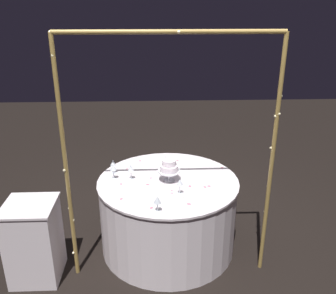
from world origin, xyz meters
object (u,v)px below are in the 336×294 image
(wine_glass_1, at_px, (113,164))
(cake_knife, at_px, (171,194))
(side_table, at_px, (34,241))
(wine_glass_2, at_px, (180,183))
(wine_glass_0, at_px, (113,168))
(wine_glass_3, at_px, (157,200))
(wine_glass_4, at_px, (131,169))
(decorative_arch, at_px, (170,131))
(main_table, at_px, (168,214))
(tiered_cake, at_px, (169,167))

(wine_glass_1, distance_m, cake_knife, 0.74)
(side_table, xyz_separation_m, wine_glass_2, (-1.32, -0.12, 0.49))
(side_table, xyz_separation_m, wine_glass_1, (-0.68, -0.58, 0.49))
(wine_glass_2, bearing_deg, wine_glass_0, -27.55)
(side_table, distance_m, wine_glass_1, 1.02)
(wine_glass_3, distance_m, wine_glass_4, 0.65)
(decorative_arch, xyz_separation_m, wine_glass_0, (0.53, -0.43, -0.53))
(side_table, bearing_deg, main_table, -161.90)
(wine_glass_1, xyz_separation_m, wine_glass_3, (-0.44, 0.75, 0.00))
(wine_glass_3, distance_m, cake_knife, 0.32)
(decorative_arch, xyz_separation_m, side_table, (1.22, 0.02, -1.02))
(side_table, xyz_separation_m, tiered_cake, (-1.23, -0.39, 0.53))
(side_table, bearing_deg, wine_glass_4, -153.12)
(tiered_cake, distance_m, wine_glass_0, 0.54)
(decorative_arch, bearing_deg, cake_knife, -101.14)
(main_table, relative_size, wine_glass_3, 9.59)
(side_table, bearing_deg, decorative_arch, -179.09)
(decorative_arch, bearing_deg, wine_glass_4, -49.39)
(wine_glass_0, distance_m, wine_glass_1, 0.13)
(main_table, relative_size, wine_glass_1, 9.55)
(main_table, height_order, tiered_cake, tiered_cake)
(wine_glass_4, bearing_deg, main_table, 173.99)
(wine_glass_1, height_order, wine_glass_4, wine_glass_4)
(wine_glass_1, height_order, wine_glass_3, same)
(wine_glass_3, bearing_deg, tiered_cake, -102.26)
(tiered_cake, xyz_separation_m, wine_glass_0, (0.54, -0.06, -0.03))
(decorative_arch, distance_m, wine_glass_3, 0.58)
(side_table, bearing_deg, wine_glass_1, -139.17)
(wine_glass_4, xyz_separation_m, cake_knife, (-0.38, 0.33, -0.11))
(side_table, bearing_deg, wine_glass_2, -174.61)
(side_table, height_order, tiered_cake, tiered_cake)
(decorative_arch, xyz_separation_m, main_table, (-0.00, -0.38, -1.02))
(side_table, bearing_deg, wine_glass_3, 171.61)
(wine_glass_2, bearing_deg, decorative_arch, 47.46)
(wine_glass_3, relative_size, cake_knife, 0.55)
(wine_glass_2, relative_size, cake_knife, 0.57)
(tiered_cake, bearing_deg, cake_knife, 91.50)
(wine_glass_1, xyz_separation_m, wine_glass_2, (-0.64, 0.46, 0.01))
(side_table, height_order, wine_glass_3, wine_glass_3)
(main_table, distance_m, side_table, 1.29)
(wine_glass_3, height_order, wine_glass_4, wine_glass_4)
(wine_glass_3, bearing_deg, decorative_arch, -120.84)
(wine_glass_2, relative_size, wine_glass_3, 1.04)
(main_table, relative_size, cake_knife, 5.28)
(side_table, bearing_deg, tiered_cake, -162.43)
(tiered_cake, distance_m, wine_glass_2, 0.28)
(wine_glass_0, xyz_separation_m, wine_glass_4, (-0.17, 0.01, 0.00))
(decorative_arch, bearing_deg, wine_glass_0, -39.17)
(wine_glass_1, bearing_deg, cake_knife, 140.05)
(decorative_arch, height_order, wine_glass_0, decorative_arch)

